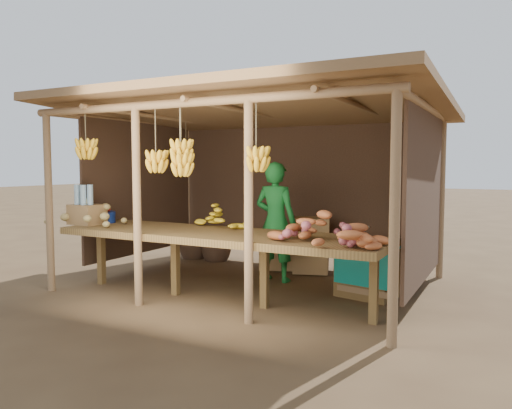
% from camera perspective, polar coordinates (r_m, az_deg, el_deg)
% --- Properties ---
extents(ground, '(60.00, 60.00, 0.00)m').
position_cam_1_polar(ground, '(6.67, 0.00, -9.03)').
color(ground, brown).
rests_on(ground, ground).
extents(stall_structure, '(4.70, 3.50, 2.43)m').
position_cam_1_polar(stall_structure, '(6.46, -0.74, 7.62)').
color(stall_structure, '#926E4B').
rests_on(stall_structure, ground).
extents(counter, '(3.90, 1.05, 0.80)m').
position_cam_1_polar(counter, '(5.72, -4.41, -3.77)').
color(counter, brown).
rests_on(counter, ground).
extents(potato_heap, '(1.12, 0.87, 0.37)m').
position_cam_1_polar(potato_heap, '(6.79, -18.44, -0.61)').
color(potato_heap, tan).
rests_on(potato_heap, counter).
extents(sweet_potato_heap, '(1.20, 0.89, 0.36)m').
position_cam_1_polar(sweet_potato_heap, '(4.88, 7.73, -2.37)').
color(sweet_potato_heap, '#B85F2F').
rests_on(sweet_potato_heap, counter).
extents(onion_heap, '(0.89, 0.54, 0.36)m').
position_cam_1_polar(onion_heap, '(4.94, 8.04, -2.29)').
color(onion_heap, '#A24F55').
rests_on(onion_heap, counter).
extents(banana_pile, '(0.67, 0.45, 0.35)m').
position_cam_1_polar(banana_pile, '(6.14, -4.25, -0.99)').
color(banana_pile, yellow).
rests_on(banana_pile, counter).
extents(tomato_basin, '(0.41, 0.41, 0.22)m').
position_cam_1_polar(tomato_basin, '(6.95, -17.46, -1.26)').
color(tomato_basin, navy).
rests_on(tomato_basin, counter).
extents(bottle_box, '(0.43, 0.34, 0.51)m').
position_cam_1_polar(bottle_box, '(6.79, -18.76, -0.50)').
color(bottle_box, olive).
rests_on(bottle_box, counter).
extents(vendor, '(0.60, 0.40, 1.61)m').
position_cam_1_polar(vendor, '(6.71, 2.25, -1.98)').
color(vendor, '#19702A').
rests_on(vendor, ground).
extents(tarp_crate, '(0.83, 0.75, 0.86)m').
position_cam_1_polar(tarp_crate, '(6.13, 12.77, -6.97)').
color(tarp_crate, brown).
rests_on(tarp_crate, ground).
extents(carton_stack, '(1.15, 0.54, 0.79)m').
position_cam_1_polar(carton_stack, '(7.32, 4.98, -5.03)').
color(carton_stack, olive).
rests_on(carton_stack, ground).
extents(burlap_sacks, '(0.95, 0.50, 0.67)m').
position_cam_1_polar(burlap_sacks, '(8.34, -5.88, -4.29)').
color(burlap_sacks, '#4A3222').
rests_on(burlap_sacks, ground).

